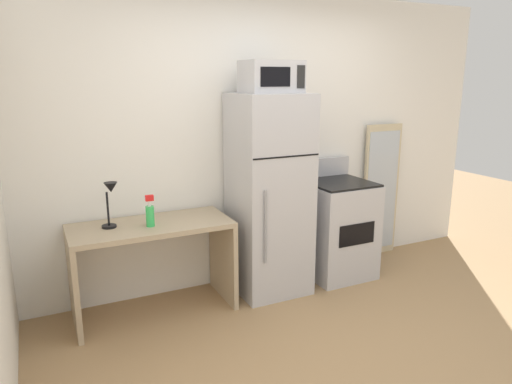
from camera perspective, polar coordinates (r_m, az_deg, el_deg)
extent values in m
plane|color=#9E7A51|center=(3.44, 14.03, -19.45)|extent=(12.00, 12.00, 0.00)
cube|color=white|center=(4.35, 0.60, 6.32)|extent=(5.00, 0.10, 2.60)
cube|color=tan|center=(3.77, -12.69, -4.08)|extent=(1.25, 0.57, 0.04)
cube|color=tan|center=(3.83, -21.35, -10.47)|extent=(0.04, 0.57, 0.71)
cube|color=tan|center=(4.07, -4.03, -8.05)|extent=(0.04, 0.57, 0.71)
cylinder|color=black|center=(3.75, -17.45, -4.00)|extent=(0.11, 0.11, 0.02)
cylinder|color=black|center=(3.72, -17.60, -1.96)|extent=(0.02, 0.02, 0.26)
cone|color=black|center=(3.66, -17.28, 0.54)|extent=(0.10, 0.10, 0.08)
cylinder|color=green|center=(3.68, -12.77, -2.90)|extent=(0.06, 0.06, 0.16)
cylinder|color=white|center=(3.65, -12.85, -1.36)|extent=(0.02, 0.02, 0.04)
cube|color=red|center=(3.63, -12.85, -0.72)|extent=(0.06, 0.03, 0.04)
cube|color=#B7B7BC|center=(4.06, 1.60, -0.39)|extent=(0.61, 0.60, 1.74)
cube|color=black|center=(3.73, 3.77, 4.30)|extent=(0.60, 0.00, 0.01)
cylinder|color=gray|center=(3.76, 1.15, -4.34)|extent=(0.02, 0.02, 0.61)
cube|color=#B7B7BC|center=(3.92, 1.84, 13.84)|extent=(0.46, 0.34, 0.26)
cube|color=black|center=(3.75, 2.40, 13.84)|extent=(0.26, 0.01, 0.15)
cube|color=black|center=(3.86, 5.50, 13.79)|extent=(0.07, 0.01, 0.18)
cube|color=#B7B7BC|center=(4.55, 9.83, -4.53)|extent=(0.60, 0.60, 0.90)
cube|color=black|center=(4.43, 10.07, 1.12)|extent=(0.57, 0.58, 0.02)
cube|color=#B7B7BC|center=(4.64, 8.11, 3.01)|extent=(0.60, 0.04, 0.18)
cube|color=black|center=(4.31, 12.20, -5.07)|extent=(0.38, 0.01, 0.20)
cube|color=#C6B793|center=(5.13, 14.94, 0.16)|extent=(0.44, 0.03, 1.40)
cube|color=#B2BCC6|center=(5.11, 15.07, 0.12)|extent=(0.39, 0.00, 1.26)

